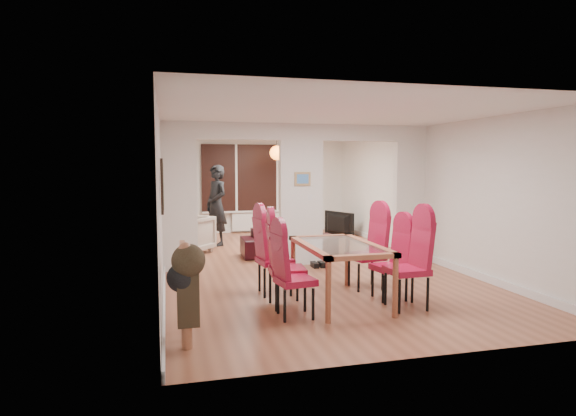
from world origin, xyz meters
name	(u,v)px	position (x,y,z in m)	size (l,w,h in m)	color
floor	(301,264)	(0.00, 0.00, 0.00)	(5.00, 9.00, 0.01)	#96563C
room_walls	(301,195)	(0.00, 0.00, 1.30)	(5.00, 9.00, 2.60)	silver
divider_wall	(301,195)	(0.00, 0.00, 1.30)	(5.00, 0.18, 2.60)	white
bay_window_blinds	(257,178)	(0.00, 4.44, 1.50)	(3.00, 0.08, 1.80)	black
radiator	(257,221)	(0.00, 4.40, 0.30)	(1.40, 0.08, 0.50)	white
pendant_light	(277,153)	(0.30, 3.30, 2.15)	(0.36, 0.36, 0.36)	orange
stair_newel	(184,283)	(-2.25, -3.20, 0.55)	(0.40, 1.20, 1.10)	#A6694C
wall_poster	(162,186)	(-2.47, -2.40, 1.60)	(0.04, 0.52, 0.67)	gray
pillar_photo	(303,179)	(0.00, -0.10, 1.60)	(0.30, 0.03, 0.25)	#4C8CD8
dining_table	(339,273)	(-0.17, -2.51, 0.40)	(0.96, 1.71, 0.80)	brown
dining_chair_la	(295,274)	(-0.92, -2.99, 0.54)	(0.43, 0.43, 1.07)	maroon
dining_chair_lb	(287,263)	(-0.90, -2.53, 0.57)	(0.46, 0.46, 1.15)	maroon
dining_chair_lc	(275,254)	(-0.93, -1.90, 0.57)	(0.46, 0.46, 1.15)	maroon
dining_chair_ra	(407,263)	(0.57, -3.00, 0.59)	(0.47, 0.47, 1.18)	maroon
dining_chair_rb	(390,261)	(0.55, -2.55, 0.53)	(0.42, 0.42, 1.06)	maroon
dining_chair_rc	(366,250)	(0.47, -1.93, 0.58)	(0.46, 0.46, 1.15)	maroon
sofa	(289,242)	(-0.01, 0.88, 0.28)	(1.91, 0.75, 0.56)	black
armchair	(188,235)	(-2.00, 1.64, 0.40)	(0.85, 0.87, 0.79)	#BFAEA1
person	(217,205)	(-1.30, 2.52, 0.93)	(0.44, 0.68, 1.85)	black
television	(336,224)	(1.88, 3.26, 0.31)	(0.14, 1.08, 0.62)	black
coffee_table	(294,236)	(0.59, 2.73, 0.11)	(0.98, 0.49, 0.23)	black
bottle	(285,225)	(0.38, 2.79, 0.38)	(0.08, 0.08, 0.31)	#143F19
bowl	(296,230)	(0.67, 2.85, 0.25)	(0.23, 0.23, 0.06)	black
shoes	(318,265)	(0.23, -0.34, 0.05)	(0.23, 0.25, 0.10)	black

